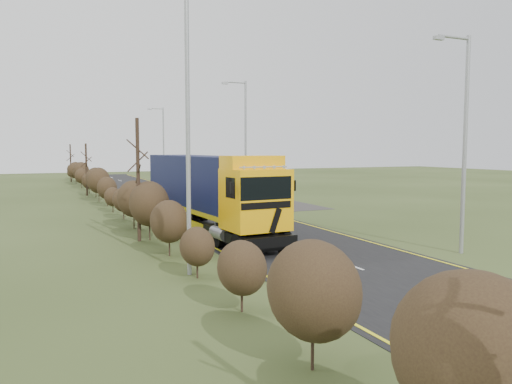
{
  "coord_description": "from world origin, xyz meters",
  "views": [
    {
      "loc": [
        -11.17,
        -20.61,
        4.57
      ],
      "look_at": [
        -0.01,
        4.35,
        2.18
      ],
      "focal_mm": 35.0,
      "sensor_mm": 36.0,
      "label": 1
    }
  ],
  "objects_px": {
    "lorry": "(209,188)",
    "car_blue_sedan": "(227,188)",
    "speed_sign": "(248,186)",
    "car_red_hatchback": "(262,197)",
    "streetlight_near": "(463,135)"
  },
  "relations": [
    {
      "from": "lorry",
      "to": "car_blue_sedan",
      "type": "relative_size",
      "value": 3.59
    },
    {
      "from": "car_blue_sedan",
      "to": "speed_sign",
      "type": "bearing_deg",
      "value": 108.03
    },
    {
      "from": "car_red_hatchback",
      "to": "lorry",
      "type": "bearing_deg",
      "value": 70.63
    },
    {
      "from": "car_blue_sedan",
      "to": "streetlight_near",
      "type": "relative_size",
      "value": 0.46
    },
    {
      "from": "car_red_hatchback",
      "to": "speed_sign",
      "type": "relative_size",
      "value": 1.8
    },
    {
      "from": "lorry",
      "to": "car_red_hatchback",
      "type": "distance_m",
      "value": 12.5
    },
    {
      "from": "lorry",
      "to": "car_red_hatchback",
      "type": "xyz_separation_m",
      "value": [
        7.7,
        9.7,
        -1.71
      ]
    },
    {
      "from": "car_red_hatchback",
      "to": "streetlight_near",
      "type": "bearing_deg",
      "value": 110.29
    },
    {
      "from": "lorry",
      "to": "car_blue_sedan",
      "type": "height_order",
      "value": "lorry"
    },
    {
      "from": "streetlight_near",
      "to": "car_blue_sedan",
      "type": "bearing_deg",
      "value": 89.62
    },
    {
      "from": "car_red_hatchback",
      "to": "speed_sign",
      "type": "xyz_separation_m",
      "value": [
        -1.06,
        0.36,
        0.91
      ]
    },
    {
      "from": "lorry",
      "to": "streetlight_near",
      "type": "height_order",
      "value": "streetlight_near"
    },
    {
      "from": "car_red_hatchback",
      "to": "streetlight_near",
      "type": "height_order",
      "value": "streetlight_near"
    },
    {
      "from": "lorry",
      "to": "speed_sign",
      "type": "relative_size",
      "value": 6.63
    },
    {
      "from": "lorry",
      "to": "car_blue_sedan",
      "type": "distance_m",
      "value": 21.05
    }
  ]
}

